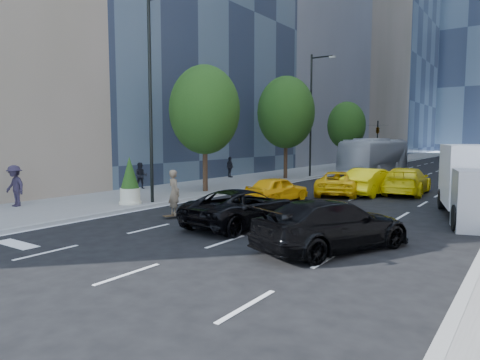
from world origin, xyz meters
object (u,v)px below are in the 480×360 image
Objects in this scene: skateboarder at (174,196)px; black_sedan_lincoln at (243,207)px; box_truck at (477,182)px; city_bus at (375,156)px; planter_shrub at (130,181)px; black_sedan_mercedes at (332,225)px.

skateboarder is 0.37× the size of black_sedan_lincoln.
box_truck is at bearing -124.71° from skateboarder.
box_truck is at bearing -62.01° from city_bus.
city_bus reaches higher than planter_shrub.
black_sedan_mercedes is 11.35m from planter_shrub.
city_bus is at bearing -78.18° from black_sedan_lincoln.
city_bus is (-3.24, 26.65, 0.95)m from black_sedan_lincoln.
city_bus is at bearing 81.77° from planter_shrub.
black_sedan_mercedes is at bearing 166.48° from black_sedan_lincoln.
planter_shrub reaches higher than skateboarder.
skateboarder is 0.28× the size of box_truck.
planter_shrub is at bearing -0.12° from black_sedan_lincoln.
black_sedan_lincoln is (3.24, 0.30, -0.24)m from skateboarder.
skateboarder is 7.48m from black_sedan_mercedes.
black_sedan_lincoln is 26.86m from city_bus.
skateboarder is at bearing -161.43° from box_truck.
box_truck reaches higher than skateboarder.
box_truck is 2.91× the size of planter_shrub.
black_sedan_lincoln is 0.97× the size of black_sedan_mercedes.
planter_shrub is at bearing -97.38° from city_bus.
black_sedan_lincoln is 9.66m from box_truck.
city_bus is at bearing -68.11° from skateboarder.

